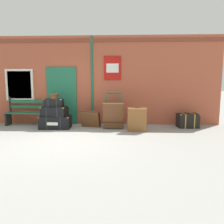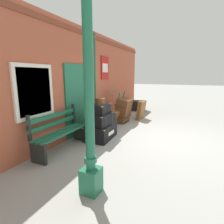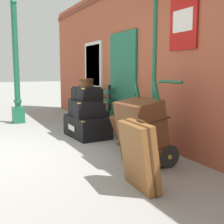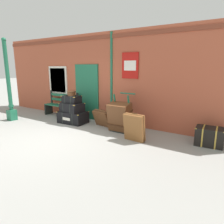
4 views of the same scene
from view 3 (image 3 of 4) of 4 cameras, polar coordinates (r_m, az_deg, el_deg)
name	(u,v)px [view 3 (image 3 of 4)]	position (r m, az deg, el deg)	size (l,w,h in m)	color
ground_plane	(5,154)	(5.08, -19.84, -7.62)	(60.00, 60.00, 0.00)	gray
brick_facade	(144,56)	(5.79, 6.18, 10.67)	(10.40, 0.35, 3.20)	#AD5138
lamp_post	(17,77)	(7.80, -17.89, 6.39)	(0.28, 0.28, 3.03)	#1E6647
platform_bench	(90,107)	(7.15, -4.19, 0.94)	(1.60, 0.43, 1.01)	#1E6647
steamer_trunk_base	(87,126)	(5.97, -4.78, -2.77)	(1.05, 0.71, 0.43)	black
steamer_trunk_middle	(86,108)	(5.92, -5.01, 0.76)	(0.85, 0.61, 0.33)	black
steamer_trunk_top	(87,93)	(5.92, -4.90, 3.58)	(0.63, 0.48, 0.27)	black
round_hatbox	(86,82)	(5.89, -5.02, 5.75)	(0.30, 0.29, 0.16)	brown
porters_trolley	(152,144)	(4.35, 7.69, -6.12)	(0.71, 0.66, 1.19)	black
large_brown_trunk	(142,131)	(4.21, 5.73, -3.74)	(0.70, 0.59, 0.94)	brown
suitcase_tan	(139,156)	(3.35, 5.23, -8.38)	(0.61, 0.31, 0.79)	brown
suitcase_slate	(124,132)	(5.01, 2.37, -3.96)	(0.70, 0.46, 0.58)	brown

